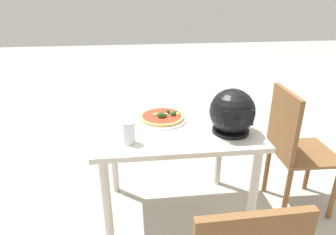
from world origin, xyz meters
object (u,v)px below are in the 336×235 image
at_px(motorcycle_helmet, 232,112).
at_px(chair_side, 293,145).
at_px(pizza, 163,116).
at_px(drinking_glass, 129,133).
at_px(dining_table, 174,136).

relative_size(motorcycle_helmet, chair_side, 0.28).
height_order(pizza, motorcycle_helmet, motorcycle_helmet).
relative_size(pizza, motorcycle_helmet, 1.07).
bearing_deg(chair_side, drinking_glass, 14.22).
bearing_deg(pizza, motorcycle_helmet, 149.77).
distance_m(drinking_glass, chair_side, 1.19).
xyz_separation_m(dining_table, motorcycle_helmet, (-0.30, 0.19, 0.22)).
bearing_deg(dining_table, pizza, -16.79).
distance_m(dining_table, chair_side, 0.85).
distance_m(pizza, motorcycle_helmet, 0.44).
distance_m(motorcycle_helmet, drinking_glass, 0.58).
bearing_deg(drinking_glass, dining_table, -136.96).
height_order(pizza, chair_side, chair_side).
bearing_deg(drinking_glass, chair_side, -165.78).
relative_size(dining_table, drinking_glass, 7.70).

